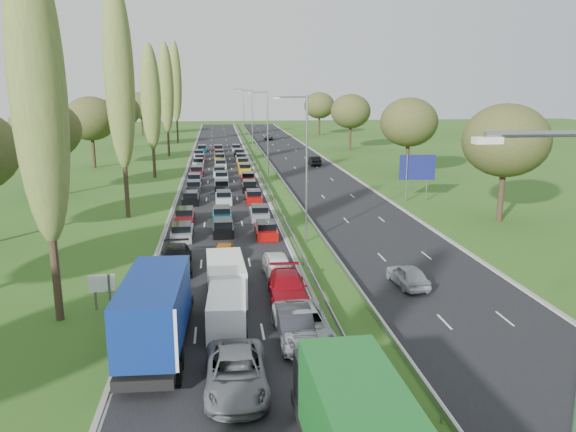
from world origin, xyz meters
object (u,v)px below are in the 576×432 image
info_sign (102,287)px  direction_sign (417,169)px  blue_lorry (157,311)px  white_van_rear (226,276)px  near_car_3 (176,258)px  near_car_2 (162,305)px  white_van_front (227,309)px

info_sign → direction_sign: size_ratio=0.40×
blue_lorry → white_van_rear: bearing=67.9°
near_car_3 → direction_sign: (25.08, 21.23, 2.77)m
near_car_2 → white_van_front: white_van_front is taller
near_car_3 → white_van_front: 10.73m
white_van_front → direction_sign: direction_sign is taller
white_van_rear → near_car_2: bearing=-138.5°
near_car_3 → info_sign: (-3.72, -6.86, 0.57)m
white_van_front → direction_sign: 38.27m
near_car_3 → white_van_rear: white_van_rear is taller
near_car_3 → direction_sign: 32.97m
near_car_2 → blue_lorry: (0.18, -3.97, 1.28)m
near_car_3 → blue_lorry: bearing=-93.3°
near_car_3 → info_sign: size_ratio=2.56×
info_sign → direction_sign: 40.29m
near_car_3 → white_van_rear: bearing=-60.6°
blue_lorry → white_van_front: blue_lorry is taller
white_van_rear → info_sign: size_ratio=2.67×
near_car_2 → direction_sign: 39.23m
blue_lorry → white_van_front: bearing=38.5°
near_car_2 → near_car_3: 8.66m
blue_lorry → near_car_2: bearing=95.1°
near_car_2 → white_van_front: (3.55, -1.52, 0.24)m
near_car_3 → white_van_rear: size_ratio=0.96×
blue_lorry → info_sign: bearing=125.3°
white_van_rear → info_sign: (-7.10, -1.60, 0.22)m
near_car_2 → white_van_rear: (3.57, 3.41, 0.35)m
white_van_front → blue_lorry: bearing=-141.4°
direction_sign → white_van_front: bearing=-124.7°
info_sign → near_car_3: bearing=61.5°
near_car_2 → white_van_rear: size_ratio=1.00×
direction_sign → info_sign: bearing=-135.7°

